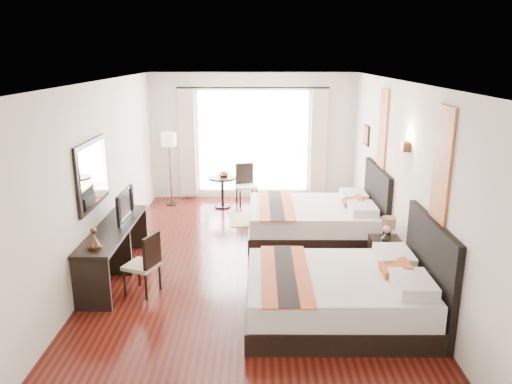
{
  "coord_description": "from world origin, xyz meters",
  "views": [
    {
      "loc": [
        0.12,
        -7.26,
        3.18
      ],
      "look_at": [
        0.08,
        0.38,
        1.06
      ],
      "focal_mm": 35.0,
      "sensor_mm": 36.0,
      "label": 1
    }
  ],
  "objects_px": {
    "bed_near": "(343,293)",
    "floor_lamp": "(169,144)",
    "console_desk": "(115,251)",
    "vase": "(386,239)",
    "table_lamp": "(389,224)",
    "side_table": "(222,192)",
    "desk_chair": "(143,275)",
    "bed_far": "(317,219)",
    "fruit_bowl": "(224,175)",
    "nightstand": "(386,256)",
    "television": "(120,205)",
    "window_chair": "(246,193)"
  },
  "relations": [
    {
      "from": "bed_near",
      "to": "floor_lamp",
      "type": "height_order",
      "value": "floor_lamp"
    },
    {
      "from": "console_desk",
      "to": "vase",
      "type": "bearing_deg",
      "value": 0.27
    },
    {
      "from": "console_desk",
      "to": "table_lamp",
      "type": "bearing_deg",
      "value": 3.0
    },
    {
      "from": "floor_lamp",
      "to": "side_table",
      "type": "bearing_deg",
      "value": -9.51
    },
    {
      "from": "vase",
      "to": "desk_chair",
      "type": "distance_m",
      "value": 3.5
    },
    {
      "from": "bed_far",
      "to": "fruit_bowl",
      "type": "bearing_deg",
      "value": 133.87
    },
    {
      "from": "bed_far",
      "to": "side_table",
      "type": "xyz_separation_m",
      "value": [
        -1.81,
        1.82,
        -0.0
      ]
    },
    {
      "from": "nightstand",
      "to": "side_table",
      "type": "bearing_deg",
      "value": 128.93
    },
    {
      "from": "nightstand",
      "to": "floor_lamp",
      "type": "relative_size",
      "value": 0.34
    },
    {
      "from": "desk_chair",
      "to": "television",
      "type": "bearing_deg",
      "value": -39.59
    },
    {
      "from": "bed_far",
      "to": "nightstand",
      "type": "height_order",
      "value": "bed_far"
    },
    {
      "from": "desk_chair",
      "to": "fruit_bowl",
      "type": "bearing_deg",
      "value": -80.22
    },
    {
      "from": "bed_near",
      "to": "fruit_bowl",
      "type": "distance_m",
      "value": 5.02
    },
    {
      "from": "console_desk",
      "to": "bed_near",
      "type": "bearing_deg",
      "value": -21.14
    },
    {
      "from": "table_lamp",
      "to": "side_table",
      "type": "relative_size",
      "value": 0.51
    },
    {
      "from": "side_table",
      "to": "desk_chair",
      "type": "bearing_deg",
      "value": -101.38
    },
    {
      "from": "bed_near",
      "to": "side_table",
      "type": "xyz_separation_m",
      "value": [
        -1.82,
        4.65,
        0.0
      ]
    },
    {
      "from": "table_lamp",
      "to": "console_desk",
      "type": "height_order",
      "value": "table_lamp"
    },
    {
      "from": "desk_chair",
      "to": "console_desk",
      "type": "bearing_deg",
      "value": -24.91
    },
    {
      "from": "bed_near",
      "to": "fruit_bowl",
      "type": "relative_size",
      "value": 10.13
    },
    {
      "from": "table_lamp",
      "to": "console_desk",
      "type": "bearing_deg",
      "value": -177.0
    },
    {
      "from": "nightstand",
      "to": "desk_chair",
      "type": "height_order",
      "value": "desk_chair"
    },
    {
      "from": "bed_near",
      "to": "vase",
      "type": "height_order",
      "value": "bed_near"
    },
    {
      "from": "side_table",
      "to": "table_lamp",
      "type": "bearing_deg",
      "value": -49.88
    },
    {
      "from": "nightstand",
      "to": "side_table",
      "type": "xyz_separation_m",
      "value": [
        -2.67,
        3.31,
        0.07
      ]
    },
    {
      "from": "table_lamp",
      "to": "vase",
      "type": "distance_m",
      "value": 0.26
    },
    {
      "from": "table_lamp",
      "to": "television",
      "type": "bearing_deg",
      "value": 177.7
    },
    {
      "from": "console_desk",
      "to": "desk_chair",
      "type": "height_order",
      "value": "desk_chair"
    },
    {
      "from": "bed_near",
      "to": "console_desk",
      "type": "xyz_separation_m",
      "value": [
        -3.16,
        1.22,
        0.05
      ]
    },
    {
      "from": "bed_near",
      "to": "floor_lamp",
      "type": "relative_size",
      "value": 1.44
    },
    {
      "from": "bed_far",
      "to": "fruit_bowl",
      "type": "height_order",
      "value": "bed_far"
    },
    {
      "from": "nightstand",
      "to": "fruit_bowl",
      "type": "relative_size",
      "value": 2.41
    },
    {
      "from": "console_desk",
      "to": "window_chair",
      "type": "relative_size",
      "value": 2.45
    },
    {
      "from": "nightstand",
      "to": "vase",
      "type": "height_order",
      "value": "vase"
    },
    {
      "from": "bed_far",
      "to": "table_lamp",
      "type": "height_order",
      "value": "bed_far"
    },
    {
      "from": "desk_chair",
      "to": "vase",
      "type": "bearing_deg",
      "value": -148.84
    },
    {
      "from": "console_desk",
      "to": "side_table",
      "type": "relative_size",
      "value": 3.3
    },
    {
      "from": "nightstand",
      "to": "desk_chair",
      "type": "distance_m",
      "value": 3.54
    },
    {
      "from": "vase",
      "to": "television",
      "type": "bearing_deg",
      "value": 174.87
    },
    {
      "from": "side_table",
      "to": "fruit_bowl",
      "type": "relative_size",
      "value": 2.98
    },
    {
      "from": "console_desk",
      "to": "television",
      "type": "height_order",
      "value": "television"
    },
    {
      "from": "television",
      "to": "floor_lamp",
      "type": "bearing_deg",
      "value": -2.19
    },
    {
      "from": "vase",
      "to": "desk_chair",
      "type": "bearing_deg",
      "value": -170.33
    },
    {
      "from": "bed_far",
      "to": "window_chair",
      "type": "bearing_deg",
      "value": 123.42
    },
    {
      "from": "desk_chair",
      "to": "fruit_bowl",
      "type": "xyz_separation_m",
      "value": [
        0.83,
        4.03,
        0.43
      ]
    },
    {
      "from": "bed_far",
      "to": "desk_chair",
      "type": "xyz_separation_m",
      "value": [
        -2.61,
        -2.18,
        -0.07
      ]
    },
    {
      "from": "bed_near",
      "to": "table_lamp",
      "type": "height_order",
      "value": "bed_near"
    },
    {
      "from": "vase",
      "to": "console_desk",
      "type": "bearing_deg",
      "value": -179.73
    },
    {
      "from": "nightstand",
      "to": "table_lamp",
      "type": "relative_size",
      "value": 1.59
    },
    {
      "from": "floor_lamp",
      "to": "fruit_bowl",
      "type": "xyz_separation_m",
      "value": [
        1.16,
        -0.16,
        -0.64
      ]
    }
  ]
}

